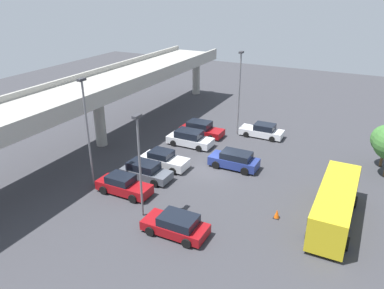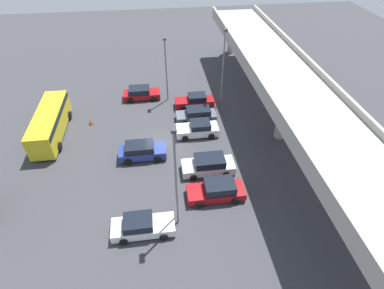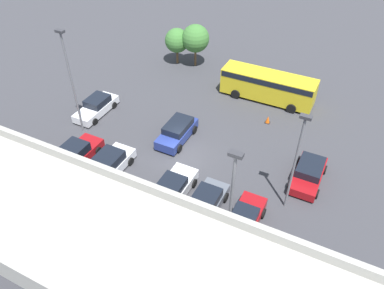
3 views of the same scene
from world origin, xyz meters
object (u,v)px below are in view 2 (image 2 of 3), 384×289
object	(u,v)px
shuttle_bus	(50,122)
lamp_post_by_overpass	(176,174)
parked_car_5	(209,165)
parked_car_6	(217,190)
traffic_cone	(91,122)
parked_car_1	(195,101)
lamp_post_near_aisle	(166,65)
parked_car_4	(142,151)
parked_car_3	(198,129)
parked_car_7	(142,226)
parked_car_2	(197,115)
lamp_post_mid_lot	(223,64)
parked_car_0	(141,93)

from	to	relation	value
shuttle_bus	lamp_post_by_overpass	xyz separation A→B (m)	(12.80, 12.01, 3.68)
shuttle_bus	parked_car_5	bearing A→B (deg)	63.64
parked_car_6	lamp_post_by_overpass	size ratio (longest dim) A/B	0.52
shuttle_bus	traffic_cone	xyz separation A→B (m)	(-1.32, 3.68, -1.29)
parked_car_1	shuttle_bus	world-z (taller)	shuttle_bus
parked_car_6	traffic_cone	size ratio (longest dim) A/B	6.86
parked_car_5	lamp_post_near_aisle	size ratio (longest dim) A/B	0.62
traffic_cone	parked_car_4	bearing A→B (deg)	42.40
parked_car_4	lamp_post_by_overpass	distance (m)	9.54
lamp_post_near_aisle	shuttle_bus	bearing A→B (deg)	-66.60
parked_car_3	lamp_post_by_overpass	size ratio (longest dim) A/B	0.48
parked_car_7	traffic_cone	distance (m)	15.67
parked_car_2	lamp_post_mid_lot	xyz separation A→B (m)	(-2.88, 3.32, 4.51)
parked_car_3	lamp_post_by_overpass	bearing A→B (deg)	73.71
parked_car_3	lamp_post_by_overpass	world-z (taller)	lamp_post_by_overpass
lamp_post_by_overpass	parked_car_3	bearing A→B (deg)	163.71
parked_car_0	traffic_cone	xyz separation A→B (m)	(4.89, -5.58, -0.37)
parked_car_1	parked_car_7	xyz separation A→B (m)	(16.78, -6.36, -0.03)
parked_car_4	parked_car_2	bearing A→B (deg)	41.67
parked_car_1	traffic_cone	xyz separation A→B (m)	(2.15, -11.97, -0.39)
parked_car_3	lamp_post_mid_lot	size ratio (longest dim) A/B	0.49
parked_car_5	parked_car_7	distance (m)	8.31
parked_car_1	lamp_post_mid_lot	world-z (taller)	lamp_post_mid_lot
parked_car_7	lamp_post_near_aisle	xyz separation A→B (m)	(-18.72, 3.23, 3.87)
parked_car_5	parked_car_6	world-z (taller)	parked_car_5
parked_car_4	traffic_cone	bearing A→B (deg)	132.40
parked_car_0	shuttle_bus	size ratio (longest dim) A/B	0.50
parked_car_1	parked_car_3	size ratio (longest dim) A/B	1.03
traffic_cone	lamp_post_by_overpass	bearing A→B (deg)	30.54
parked_car_7	lamp_post_near_aisle	bearing A→B (deg)	80.22
lamp_post_near_aisle	parked_car_1	bearing A→B (deg)	58.13
lamp_post_by_overpass	parked_car_4	bearing A→B (deg)	-161.25
lamp_post_near_aisle	parked_car_0	bearing A→B (deg)	-103.82
parked_car_2	lamp_post_mid_lot	world-z (taller)	lamp_post_mid_lot
parked_car_0	parked_car_1	distance (m)	6.95
parked_car_2	parked_car_3	bearing A→B (deg)	84.03
parked_car_0	lamp_post_near_aisle	bearing A→B (deg)	-13.82
parked_car_6	lamp_post_near_aisle	bearing A→B (deg)	-79.49
parked_car_1	parked_car_2	world-z (taller)	parked_car_1
parked_car_1	parked_car_2	bearing A→B (deg)	85.75
shuttle_bus	parked_car_4	bearing A→B (deg)	62.50
shuttle_bus	lamp_post_by_overpass	size ratio (longest dim) A/B	0.97
parked_car_0	parked_car_1	xyz separation A→B (m)	(2.75, 6.39, 0.02)
parked_car_6	parked_car_7	world-z (taller)	parked_car_6
parked_car_4	parked_car_6	distance (m)	8.48
parked_car_1	shuttle_bus	bearing A→B (deg)	12.49
lamp_post_by_overpass	traffic_cone	bearing A→B (deg)	-149.46
parked_car_4	traffic_cone	size ratio (longest dim) A/B	6.40
parked_car_0	parked_car_4	world-z (taller)	parked_car_4
shuttle_bus	traffic_cone	distance (m)	4.12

